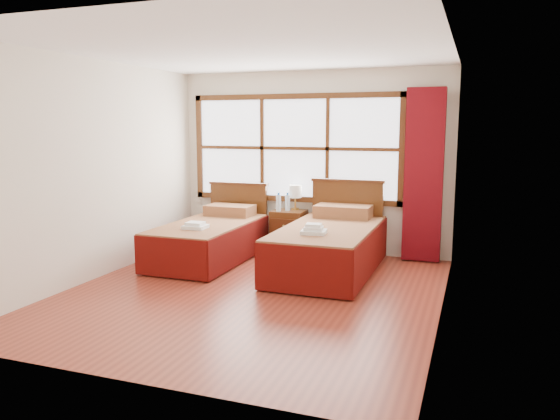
% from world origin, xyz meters
% --- Properties ---
extents(floor, '(4.50, 4.50, 0.00)m').
position_xyz_m(floor, '(0.00, 0.00, 0.00)').
color(floor, maroon).
rests_on(floor, ground).
extents(ceiling, '(4.50, 4.50, 0.00)m').
position_xyz_m(ceiling, '(0.00, 0.00, 2.60)').
color(ceiling, white).
rests_on(ceiling, wall_back).
extents(wall_back, '(4.00, 0.00, 4.00)m').
position_xyz_m(wall_back, '(0.00, 2.25, 1.30)').
color(wall_back, silver).
rests_on(wall_back, floor).
extents(wall_left, '(0.00, 4.50, 4.50)m').
position_xyz_m(wall_left, '(-2.00, 0.00, 1.30)').
color(wall_left, silver).
rests_on(wall_left, floor).
extents(wall_right, '(0.00, 4.50, 4.50)m').
position_xyz_m(wall_right, '(2.00, 0.00, 1.30)').
color(wall_right, silver).
rests_on(wall_right, floor).
extents(window, '(3.16, 0.06, 1.56)m').
position_xyz_m(window, '(-0.25, 2.21, 1.50)').
color(window, white).
rests_on(window, wall_back).
extents(curtain, '(0.50, 0.16, 2.30)m').
position_xyz_m(curtain, '(1.60, 2.11, 1.17)').
color(curtain, '#650A11').
rests_on(curtain, wall_back).
extents(bed_left, '(1.01, 2.03, 0.98)m').
position_xyz_m(bed_left, '(-1.12, 1.20, 0.30)').
color(bed_left, '#43200D').
rests_on(bed_left, floor).
extents(bed_right, '(1.11, 2.15, 1.08)m').
position_xyz_m(bed_right, '(0.56, 1.20, 0.33)').
color(bed_right, '#43200D').
rests_on(bed_right, floor).
extents(nightstand, '(0.46, 0.46, 0.62)m').
position_xyz_m(nightstand, '(-0.26, 1.99, 0.31)').
color(nightstand, '#4B2810').
rests_on(nightstand, floor).
extents(towels_left, '(0.30, 0.26, 0.08)m').
position_xyz_m(towels_left, '(-1.09, 0.73, 0.56)').
color(towels_left, white).
rests_on(towels_left, bed_left).
extents(towels_right, '(0.31, 0.28, 0.12)m').
position_xyz_m(towels_right, '(0.51, 0.65, 0.62)').
color(towels_right, white).
rests_on(towels_right, bed_right).
extents(lamp, '(0.18, 0.18, 0.36)m').
position_xyz_m(lamp, '(-0.21, 2.13, 0.87)').
color(lamp, gold).
rests_on(lamp, nightstand).
extents(bottle_near, '(0.07, 0.07, 0.27)m').
position_xyz_m(bottle_near, '(-0.38, 1.89, 0.74)').
color(bottle_near, '#C2E2FA').
rests_on(bottle_near, nightstand).
extents(bottle_far, '(0.07, 0.07, 0.26)m').
position_xyz_m(bottle_far, '(-0.28, 1.98, 0.74)').
color(bottle_far, '#C2E2FA').
rests_on(bottle_far, nightstand).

